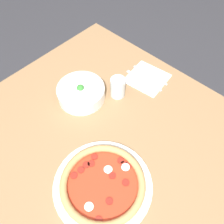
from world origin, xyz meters
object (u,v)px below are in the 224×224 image
object	(u,v)px
fork	(144,81)
knife	(152,76)
bowl	(81,92)
glass	(118,87)
pizza	(103,184)

from	to	relation	value
fork	knife	world-z (taller)	same
bowl	glass	xyz separation A→B (m)	(0.12, -0.10, 0.01)
pizza	knife	bearing A→B (deg)	20.35
bowl	knife	size ratio (longest dim) A/B	1.08
pizza	bowl	distance (m)	0.41
bowl	fork	bearing A→B (deg)	-28.40
pizza	bowl	world-z (taller)	bowl
pizza	glass	distance (m)	0.42
knife	glass	xyz separation A→B (m)	(-0.19, 0.05, 0.04)
fork	glass	xyz separation A→B (m)	(-0.14, 0.04, 0.04)
fork	knife	size ratio (longest dim) A/B	1.03
bowl	glass	world-z (taller)	glass
pizza	fork	xyz separation A→B (m)	(0.49, 0.21, -0.01)
bowl	fork	size ratio (longest dim) A/B	1.05
pizza	glass	size ratio (longest dim) A/B	3.69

